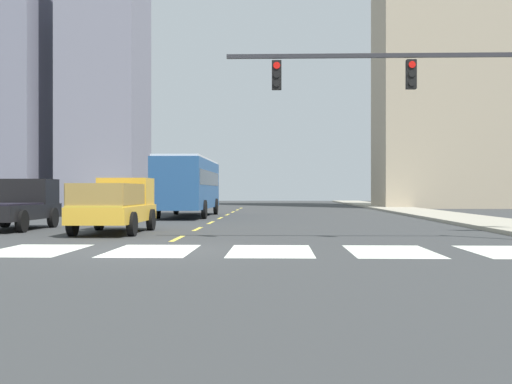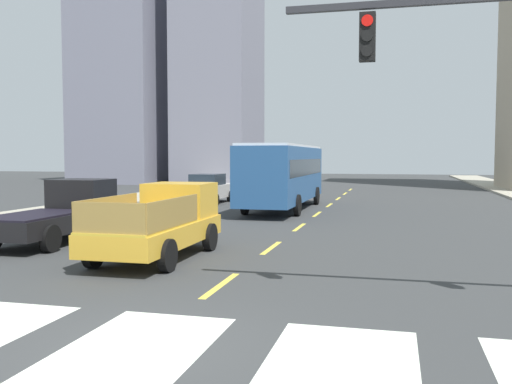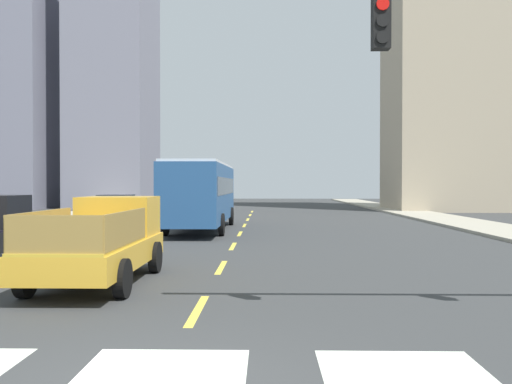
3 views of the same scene
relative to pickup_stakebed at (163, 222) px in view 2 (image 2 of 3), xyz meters
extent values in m
plane|color=#353738|center=(2.61, -6.97, -0.94)|extent=(160.00, 160.00, 0.00)
cube|color=#A59E8B|center=(-9.93, 11.03, -0.86)|extent=(3.59, 110.00, 0.15)
cube|color=silver|center=(2.61, -6.97, -0.93)|extent=(2.03, 3.37, 0.01)
cube|color=silver|center=(5.54, -6.97, -0.93)|extent=(2.03, 3.37, 0.01)
cube|color=yellow|center=(2.61, -2.97, -0.93)|extent=(0.16, 2.40, 0.01)
cube|color=yellow|center=(2.61, 2.03, -0.93)|extent=(0.16, 2.40, 0.01)
cube|color=yellow|center=(2.61, 7.03, -0.93)|extent=(0.16, 2.40, 0.01)
cube|color=yellow|center=(2.61, 12.03, -0.93)|extent=(0.16, 2.40, 0.01)
cube|color=yellow|center=(2.61, 17.03, -0.93)|extent=(0.16, 2.40, 0.01)
cube|color=yellow|center=(2.61, 22.03, -0.93)|extent=(0.16, 2.40, 0.01)
cube|color=yellow|center=(2.61, 27.03, -0.93)|extent=(0.16, 2.40, 0.01)
cube|color=yellow|center=(2.61, 32.03, -0.93)|extent=(0.16, 2.40, 0.01)
cube|color=gold|center=(0.00, -0.44, -0.26)|extent=(1.96, 5.20, 0.56)
cube|color=gold|center=(0.00, 1.26, 0.52)|extent=(1.84, 1.60, 1.00)
cube|color=#19232D|center=(0.00, 1.70, 0.70)|extent=(1.72, 0.08, 0.56)
cube|color=gold|center=(0.00, -1.39, 0.05)|extent=(1.84, 3.30, 0.06)
cylinder|color=black|center=(-0.98, 1.12, -0.54)|extent=(0.22, 0.80, 0.80)
cylinder|color=black|center=(0.98, 1.12, -0.54)|extent=(0.22, 0.80, 0.80)
cylinder|color=black|center=(-0.98, -2.00, -0.54)|extent=(0.22, 0.80, 0.80)
cylinder|color=black|center=(0.98, -2.00, -0.54)|extent=(0.22, 0.80, 0.80)
cube|color=olive|center=(-0.90, -1.39, 0.43)|extent=(0.06, 3.17, 0.70)
cube|color=olive|center=(0.90, -1.39, 0.43)|extent=(0.06, 3.17, 0.70)
cube|color=olive|center=(0.00, -2.97, 0.43)|extent=(1.80, 0.06, 0.70)
cube|color=black|center=(-4.32, 1.26, -0.26)|extent=(1.96, 5.20, 0.56)
cube|color=black|center=(-4.32, 2.96, 0.52)|extent=(1.84, 1.60, 1.00)
cube|color=#19232D|center=(-4.32, 3.40, 0.70)|extent=(1.72, 0.08, 0.56)
cube|color=black|center=(-4.32, 0.31, 0.05)|extent=(1.84, 3.30, 0.06)
cylinder|color=black|center=(-5.30, 2.82, -0.54)|extent=(0.22, 0.80, 0.80)
cylinder|color=black|center=(-3.34, 2.82, -0.54)|extent=(0.22, 0.80, 0.80)
cylinder|color=black|center=(-3.34, -0.30, -0.54)|extent=(0.22, 0.80, 0.80)
cube|color=#275186|center=(0.61, 13.92, 0.91)|extent=(2.50, 10.80, 2.70)
cube|color=#19232D|center=(0.61, 13.92, 1.26)|extent=(2.52, 9.94, 0.80)
cube|color=silver|center=(0.61, 13.92, 2.32)|extent=(2.40, 10.37, 0.12)
cylinder|color=black|center=(-0.64, 17.27, -0.44)|extent=(0.22, 1.00, 1.00)
cylinder|color=black|center=(1.86, 17.27, -0.44)|extent=(0.22, 1.00, 1.00)
cylinder|color=black|center=(-0.64, 10.95, -0.44)|extent=(0.22, 1.00, 1.00)
cylinder|color=black|center=(1.86, 10.95, -0.44)|extent=(0.22, 1.00, 1.00)
cube|color=silver|center=(-4.43, 16.69, -0.24)|extent=(1.80, 4.40, 0.76)
cube|color=#1E2833|center=(-4.43, 16.54, 0.46)|extent=(1.58, 2.11, 0.64)
cylinder|color=black|center=(-5.33, 18.05, -0.62)|extent=(0.22, 0.64, 0.64)
cylinder|color=black|center=(-3.53, 18.05, -0.62)|extent=(0.22, 0.64, 0.64)
cylinder|color=black|center=(-5.33, 15.32, -0.62)|extent=(0.22, 0.64, 0.64)
cylinder|color=black|center=(-3.53, 15.32, -0.62)|extent=(0.22, 0.64, 0.64)
cube|color=black|center=(5.68, -4.00, 3.91)|extent=(0.28, 0.24, 0.84)
cylinder|color=red|center=(5.68, -4.13, 4.17)|extent=(0.20, 0.04, 0.20)
cylinder|color=black|center=(5.68, -4.13, 3.91)|extent=(0.20, 0.04, 0.20)
cylinder|color=black|center=(5.68, -4.13, 3.65)|extent=(0.20, 0.04, 0.20)
cube|color=gray|center=(-21.26, 38.47, 10.34)|extent=(8.57, 8.04, 22.56)
cube|color=gray|center=(-11.21, 39.78, 11.61)|extent=(7.26, 9.13, 25.10)
camera|label=1|loc=(5.69, -22.60, 0.54)|focal=44.82mm
camera|label=2|loc=(6.20, -14.13, 1.82)|focal=38.99mm
camera|label=3|loc=(3.87, -12.56, 1.34)|focal=37.45mm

